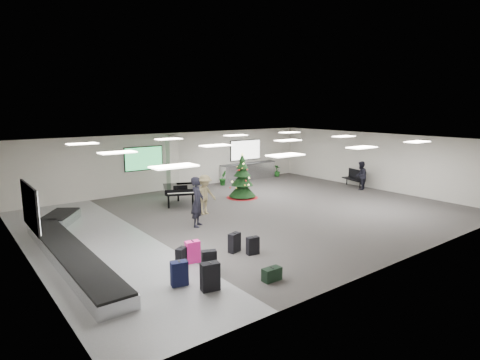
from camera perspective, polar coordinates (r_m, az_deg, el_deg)
ground at (r=17.80m, az=1.98°, el=-4.80°), size 18.00×18.00×0.00m
room_envelope at (r=17.62m, az=-0.32°, el=2.79°), size 18.02×14.02×3.21m
baggage_carousel at (r=14.25m, az=-23.27°, el=-8.71°), size 2.28×9.71×0.43m
service_counter at (r=25.82m, az=1.21°, el=1.25°), size 4.05×0.65×1.08m
suitcase_0 at (r=10.61m, az=-4.27°, el=-13.55°), size 0.53×0.36×0.77m
suitcase_1 at (r=11.70m, az=-4.42°, el=-11.45°), size 0.47×0.36×0.67m
pink_suitcase at (r=12.41m, az=-6.75°, el=-10.11°), size 0.47×0.31×0.70m
suitcase_3 at (r=13.18m, az=-0.81°, el=-8.89°), size 0.47×0.35×0.65m
navy_suitcase at (r=10.98m, az=-8.66°, el=-13.02°), size 0.48×0.35×0.68m
suitcase_5 at (r=11.02m, az=-8.59°, el=-12.94°), size 0.49×0.37×0.68m
green_duffel at (r=11.24m, az=4.54°, el=-13.20°), size 0.54×0.28×0.38m
suitcase_7 at (r=13.01m, az=1.82°, el=-9.30°), size 0.42×0.27×0.60m
suitcase_8 at (r=12.24m, az=-8.32°, el=-10.76°), size 0.44×0.38×0.58m
christmas_tree at (r=20.71m, az=0.32°, el=-0.31°), size 1.66×1.66×2.37m
grand_piano at (r=19.45m, az=-8.63°, el=-1.31°), size 2.03×2.26×1.06m
bench at (r=24.59m, az=15.99°, el=0.41°), size 0.97×1.66×1.00m
traveler_a at (r=15.83m, az=-6.09°, el=-3.10°), size 0.85×0.84×1.98m
traveler_b at (r=17.56m, az=-5.05°, el=-2.10°), size 1.18×0.75×1.75m
traveler_bench at (r=23.67m, az=16.79°, el=0.60°), size 0.98×0.91×1.63m
potted_plant_left at (r=24.05m, az=-2.45°, el=0.29°), size 0.62×0.60×0.87m
potted_plant_right at (r=27.16m, az=5.26°, el=1.33°), size 0.51×0.51×0.78m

